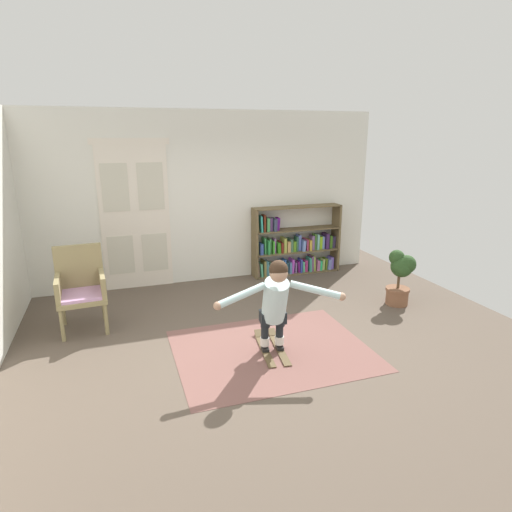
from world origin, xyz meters
name	(u,v)px	position (x,y,z in m)	size (l,w,h in m)	color
ground_plane	(259,341)	(0.00, 0.00, 0.00)	(7.20, 7.20, 0.00)	brown
back_wall	(210,198)	(0.00, 2.60, 1.45)	(6.00, 0.10, 2.90)	silver
double_door	(135,215)	(-1.27, 2.54, 1.23)	(1.22, 0.05, 2.45)	silver
rug	(272,350)	(0.07, -0.27, 0.00)	(2.30, 1.82, 0.01)	brown
bookshelf	(294,247)	(1.50, 2.39, 0.50)	(1.66, 0.30, 1.26)	brown
wicker_chair	(81,286)	(-2.09, 1.13, 0.58)	(0.64, 0.64, 1.10)	#8E8055
potted_plant	(401,274)	(2.43, 0.50, 0.48)	(0.42, 0.38, 0.84)	brown
skis_pair	(271,347)	(0.08, -0.24, 0.02)	(0.38, 0.89, 0.07)	brown
person_skier	(276,299)	(0.05, -0.42, 0.71)	(1.45, 0.67, 1.13)	white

